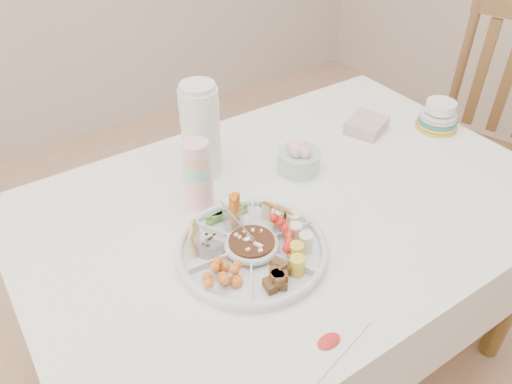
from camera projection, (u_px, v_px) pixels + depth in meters
floor at (283, 355)px, 1.90m from camera, size 4.00×4.00×0.00m
dining_table at (287, 289)px, 1.67m from camera, size 1.52×1.02×0.76m
chair at (476, 150)px, 2.03m from camera, size 0.58×0.58×1.09m
party_tray at (252, 247)px, 1.26m from camera, size 0.41×0.41×0.04m
bean_dip at (252, 245)px, 1.25m from camera, size 0.12×0.12×0.04m
tortillas at (277, 212)px, 1.33m from camera, size 0.10×0.10×0.05m
carrot_cucumber at (228, 206)px, 1.32m from camera, size 0.12×0.12×0.10m
pita_raisins at (200, 241)px, 1.24m from camera, size 0.12×0.12×0.06m
cherries at (223, 277)px, 1.16m from camera, size 0.11×0.11×0.04m
granola_chunks at (279, 277)px, 1.16m from camera, size 0.11×0.11×0.04m
banana_tomato at (304, 237)px, 1.23m from camera, size 0.12×0.12×0.09m
cup_stack at (198, 172)px, 1.36m from camera, size 0.09×0.09×0.22m
thermos at (201, 129)px, 1.46m from camera, size 0.14×0.14×0.30m
flower_bowl at (299, 156)px, 1.53m from camera, size 0.15×0.15×0.10m
napkin_stack at (366, 125)px, 1.73m from camera, size 0.17×0.16×0.04m
plate_stack at (438, 116)px, 1.74m from camera, size 0.17×0.17×0.09m
placemat at (318, 350)px, 1.04m from camera, size 0.29×0.15×0.01m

